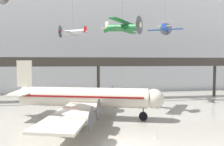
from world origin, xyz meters
TOP-DOWN VIEW (x-y plane):
  - ground_plane at (0.00, 0.00)m, footprint 260.00×260.00m
  - hangar_back_wall at (0.00, 37.69)m, footprint 140.00×3.00m
  - mezzanine_walkway at (0.00, 26.14)m, footprint 110.00×3.20m
  - airliner_silver_main at (-3.66, 10.89)m, footprint 24.51×28.41m
  - suspended_plane_blue_trainer at (14.43, 22.33)m, footprint 7.35×6.53m
  - suspended_plane_silver_racer at (-5.77, 26.35)m, footprint 6.62×7.98m
  - suspended_plane_green_biplane at (3.40, 15.24)m, footprint 7.31×7.80m
  - stanchion_barrier at (4.65, 1.53)m, footprint 0.36×0.36m

SIDE VIEW (x-z plane):
  - ground_plane at x=0.00m, z-range 0.00..0.00m
  - stanchion_barrier at x=4.65m, z-range -0.21..0.87m
  - airliner_silver_main at x=-3.66m, z-range -1.22..7.81m
  - mezzanine_walkway at x=0.00m, z-range 3.23..13.00m
  - hangar_back_wall at x=0.00m, z-range 0.00..28.92m
  - suspended_plane_green_biplane at x=3.40m, z-range 10.20..19.64m
  - suspended_plane_silver_racer at x=-5.77m, z-range 11.10..19.81m
  - suspended_plane_blue_trainer at x=14.43m, z-range 12.24..20.22m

